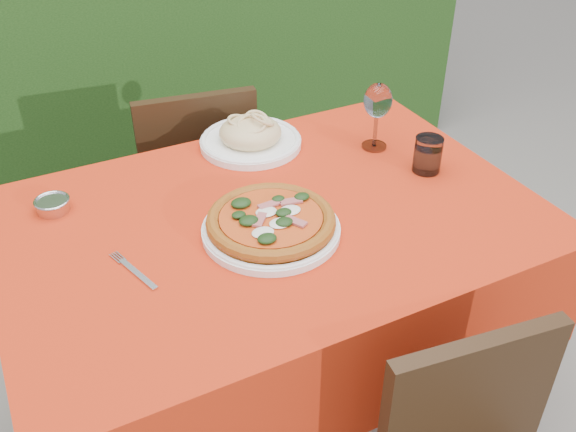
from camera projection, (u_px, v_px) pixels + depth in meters
name	position (u px, v px, depth m)	size (l,w,h in m)	color
ground	(275.00, 416.00, 1.95)	(60.00, 60.00, 0.00)	#67625E
dining_table	(272.00, 264.00, 1.61)	(1.26, 0.86, 0.75)	#4A3118
chair_far	(197.00, 182.00, 2.16)	(0.42, 0.42, 0.83)	black
pizza_plate	(271.00, 223.00, 1.44)	(0.37, 0.37, 0.06)	white
pasta_plate	(250.00, 136.00, 1.78)	(0.28, 0.28, 0.08)	white
water_glass	(427.00, 156.00, 1.66)	(0.07, 0.07, 0.10)	silver
wine_glass	(378.00, 103.00, 1.72)	(0.08, 0.08, 0.19)	silver
fork	(138.00, 274.00, 1.34)	(0.02, 0.18, 0.00)	silver
steel_ramekin	(53.00, 206.00, 1.53)	(0.08, 0.08, 0.03)	#BCBCC3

